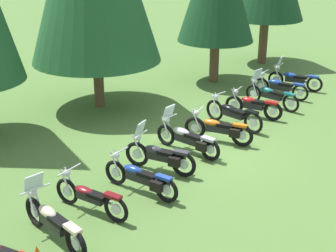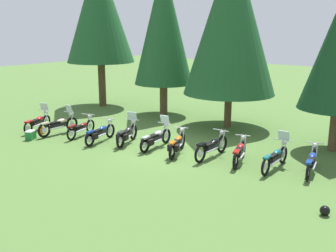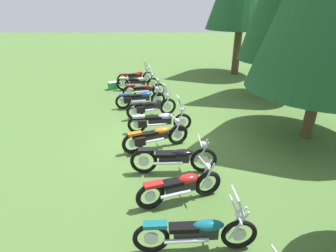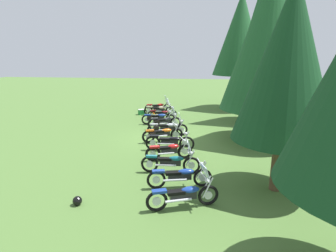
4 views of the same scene
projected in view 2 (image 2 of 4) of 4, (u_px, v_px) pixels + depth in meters
The scene contains 18 objects.
ground_plane at pixel (166, 151), 17.42m from camera, with size 80.00×80.00×0.00m, color #4C7033.
motorcycle_0 at pixel (38, 122), 20.64m from camera, with size 1.04×2.10×1.34m.
motorcycle_1 at pixel (59, 125), 20.01m from camera, with size 0.76×2.39×1.37m.
motorcycle_2 at pixel (81, 128), 19.58m from camera, with size 0.88×2.15×0.99m.
motorcycle_3 at pixel (100, 133), 18.59m from camera, with size 0.91×2.27×1.00m.
motorcycle_4 at pixel (127, 134), 18.31m from camera, with size 1.02×2.08×1.38m.
motorcycle_5 at pixel (156, 138), 17.70m from camera, with size 0.79×2.38×1.35m.
motorcycle_6 at pixel (177, 144), 16.84m from camera, with size 1.05×2.16×1.01m.
motorcycle_7 at pixel (212, 146), 16.44m from camera, with size 0.74×2.43×1.03m.
motorcycle_8 at pixel (240, 152), 15.78m from camera, with size 0.89×2.08×1.00m.
motorcycle_9 at pixel (276, 157), 15.11m from camera, with size 0.77×2.38×1.36m.
motorcycle_10 at pixel (312, 161), 14.70m from camera, with size 0.79×2.29×0.99m.
pine_tree_0 at pixel (99, 9), 25.63m from camera, with size 4.38×4.38×9.64m.
pine_tree_1 at pixel (163, 24), 23.22m from camera, with size 3.44×3.44×8.85m.
pine_tree_2 at pixel (231, 19), 20.14m from camera, with size 4.73×4.73×9.36m.
picnic_cooler at pixel (31, 135), 19.10m from camera, with size 0.53×0.58×0.43m.
traffic_cone at pixel (42, 129), 20.08m from camera, with size 0.32×0.32×0.48m, color #EA590F.
dropped_helmet at pixel (325, 211), 11.48m from camera, with size 0.29×0.29×0.29m, color black.
Camera 2 is at (10.67, -12.76, 5.29)m, focal length 43.06 mm.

